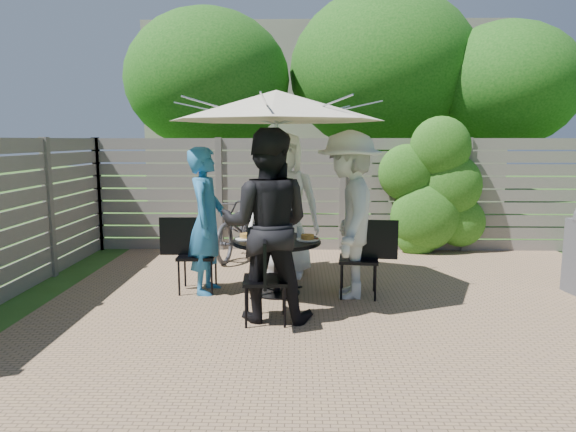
{
  "coord_description": "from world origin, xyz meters",
  "views": [
    {
      "loc": [
        -0.68,
        -5.29,
        1.82
      ],
      "look_at": [
        -0.83,
        0.76,
        0.91
      ],
      "focal_mm": 32.0,
      "sensor_mm": 36.0,
      "label": 1
    }
  ],
  "objects_px": {
    "person_right": "(349,215)",
    "plate_front": "(273,244)",
    "glass_left": "(253,235)",
    "glass_right": "(300,232)",
    "person_left": "(207,221)",
    "syrup_jug": "(272,232)",
    "plate_right": "(308,238)",
    "bicycle": "(239,226)",
    "person_front": "(267,226)",
    "chair_left": "(197,270)",
    "glass_back": "(271,230)",
    "plate_left": "(246,237)",
    "patio_table": "(277,256)",
    "plate_back": "(280,232)",
    "person_back": "(284,205)",
    "umbrella": "(276,106)",
    "coffee_cup": "(287,231)",
    "chair_front": "(265,297)",
    "chair_back": "(285,254)",
    "chair_right": "(360,274)"
  },
  "relations": [
    {
      "from": "plate_back",
      "to": "person_back",
      "type": "bearing_deg",
      "value": 85.71
    },
    {
      "from": "person_left",
      "to": "syrup_jug",
      "type": "height_order",
      "value": "person_left"
    },
    {
      "from": "chair_front",
      "to": "coffee_cup",
      "type": "relative_size",
      "value": 7.48
    },
    {
      "from": "person_right",
      "to": "glass_right",
      "type": "xyz_separation_m",
      "value": [
        -0.56,
        0.15,
        -0.23
      ]
    },
    {
      "from": "person_front",
      "to": "bicycle",
      "type": "distance_m",
      "value": 2.97
    },
    {
      "from": "person_back",
      "to": "glass_left",
      "type": "bearing_deg",
      "value": -105.52
    },
    {
      "from": "person_right",
      "to": "umbrella",
      "type": "bearing_deg",
      "value": -90.0
    },
    {
      "from": "person_back",
      "to": "glass_left",
      "type": "distance_m",
      "value": 1.0
    },
    {
      "from": "chair_front",
      "to": "glass_left",
      "type": "distance_m",
      "value": 1.01
    },
    {
      "from": "person_back",
      "to": "person_front",
      "type": "bearing_deg",
      "value": -90.0
    },
    {
      "from": "patio_table",
      "to": "plate_right",
      "type": "height_order",
      "value": "plate_right"
    },
    {
      "from": "glass_back",
      "to": "syrup_jug",
      "type": "distance_m",
      "value": 0.21
    },
    {
      "from": "glass_back",
      "to": "glass_left",
      "type": "bearing_deg",
      "value": -117.29
    },
    {
      "from": "person_left",
      "to": "person_front",
      "type": "distance_m",
      "value": 1.18
    },
    {
      "from": "person_right",
      "to": "glass_right",
      "type": "height_order",
      "value": "person_right"
    },
    {
      "from": "umbrella",
      "to": "glass_right",
      "type": "bearing_deg",
      "value": 17.71
    },
    {
      "from": "chair_left",
      "to": "person_left",
      "type": "distance_m",
      "value": 0.61
    },
    {
      "from": "umbrella",
      "to": "chair_left",
      "type": "bearing_deg",
      "value": 175.81
    },
    {
      "from": "patio_table",
      "to": "plate_back",
      "type": "distance_m",
      "value": 0.42
    },
    {
      "from": "chair_back",
      "to": "plate_back",
      "type": "relative_size",
      "value": 3.57
    },
    {
      "from": "umbrella",
      "to": "plate_right",
      "type": "distance_m",
      "value": 1.55
    },
    {
      "from": "plate_right",
      "to": "syrup_jug",
      "type": "relative_size",
      "value": 1.62
    },
    {
      "from": "coffee_cup",
      "to": "glass_back",
      "type": "bearing_deg",
      "value": 164.77
    },
    {
      "from": "person_front",
      "to": "syrup_jug",
      "type": "xyz_separation_m",
      "value": [
        0.01,
        0.88,
        -0.22
      ]
    },
    {
      "from": "person_right",
      "to": "bicycle",
      "type": "height_order",
      "value": "person_right"
    },
    {
      "from": "person_left",
      "to": "plate_right",
      "type": "bearing_deg",
      "value": -90.0
    },
    {
      "from": "person_back",
      "to": "glass_left",
      "type": "relative_size",
      "value": 13.7
    },
    {
      "from": "umbrella",
      "to": "glass_back",
      "type": "bearing_deg",
      "value": 107.71
    },
    {
      "from": "glass_left",
      "to": "glass_right",
      "type": "relative_size",
      "value": 1.0
    },
    {
      "from": "syrup_jug",
      "to": "chair_left",
      "type": "bearing_deg",
      "value": 178.98
    },
    {
      "from": "plate_left",
      "to": "bicycle",
      "type": "distance_m",
      "value": 2.05
    },
    {
      "from": "plate_left",
      "to": "person_front",
      "type": "bearing_deg",
      "value": -70.84
    },
    {
      "from": "umbrella",
      "to": "plate_back",
      "type": "distance_m",
      "value": 1.55
    },
    {
      "from": "glass_left",
      "to": "person_right",
      "type": "bearing_deg",
      "value": 1.21
    },
    {
      "from": "plate_right",
      "to": "bicycle",
      "type": "distance_m",
      "value": 2.32
    },
    {
      "from": "chair_back",
      "to": "plate_right",
      "type": "relative_size",
      "value": 3.57
    },
    {
      "from": "person_front",
      "to": "plate_right",
      "type": "distance_m",
      "value": 0.95
    },
    {
      "from": "plate_left",
      "to": "plate_right",
      "type": "xyz_separation_m",
      "value": [
        0.72,
        -0.05,
        0.0
      ]
    },
    {
      "from": "chair_front",
      "to": "plate_left",
      "type": "xyz_separation_m",
      "value": [
        -0.29,
        0.99,
        0.42
      ]
    },
    {
      "from": "person_right",
      "to": "plate_back",
      "type": "relative_size",
      "value": 7.39
    },
    {
      "from": "person_right",
      "to": "glass_right",
      "type": "bearing_deg",
      "value": -100.42
    },
    {
      "from": "person_left",
      "to": "chair_right",
      "type": "distance_m",
      "value": 1.89
    },
    {
      "from": "patio_table",
      "to": "plate_right",
      "type": "xyz_separation_m",
      "value": [
        0.36,
        -0.03,
        0.23
      ]
    },
    {
      "from": "coffee_cup",
      "to": "syrup_jug",
      "type": "bearing_deg",
      "value": -137.55
    },
    {
      "from": "person_back",
      "to": "plate_left",
      "type": "height_order",
      "value": "person_back"
    },
    {
      "from": "glass_back",
      "to": "plate_left",
      "type": "bearing_deg",
      "value": -138.79
    },
    {
      "from": "person_right",
      "to": "plate_left",
      "type": "bearing_deg",
      "value": -90.0
    },
    {
      "from": "person_front",
      "to": "glass_left",
      "type": "xyz_separation_m",
      "value": [
        -0.2,
        0.74,
        -0.23
      ]
    },
    {
      "from": "chair_left",
      "to": "syrup_jug",
      "type": "height_order",
      "value": "chair_left"
    },
    {
      "from": "person_right",
      "to": "plate_front",
      "type": "bearing_deg",
      "value": -66.55
    }
  ]
}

